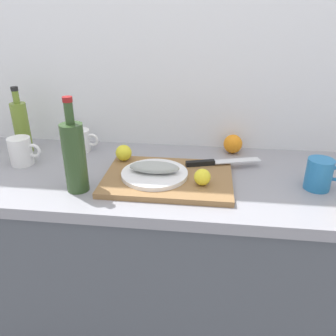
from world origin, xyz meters
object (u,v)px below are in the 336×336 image
object	(u,v)px
olive_oil_bottle	(21,126)
coffee_mug_0	(21,151)
coffee_mug_1	(319,174)
coffee_mug_2	(80,140)
fish_fillet	(154,167)
cutting_board	(168,178)
lemon_0	(124,153)
wine_bottle	(74,156)
white_plate	(155,174)
orange_0	(233,144)
chef_knife	(214,162)

from	to	relation	value
olive_oil_bottle	coffee_mug_0	size ratio (longest dim) A/B	2.19
coffee_mug_1	coffee_mug_2	xyz separation A→B (m)	(-0.92, 0.23, -0.01)
olive_oil_bottle	fish_fillet	bearing A→B (deg)	-19.31
cutting_board	lemon_0	distance (m)	0.22
coffee_mug_2	olive_oil_bottle	bearing A→B (deg)	-171.52
olive_oil_bottle	coffee_mug_1	size ratio (longest dim) A/B	2.19
wine_bottle	coffee_mug_2	bearing A→B (deg)	108.52
white_plate	lemon_0	xyz separation A→B (m)	(-0.14, 0.12, 0.02)
olive_oil_bottle	orange_0	world-z (taller)	olive_oil_bottle
coffee_mug_0	orange_0	world-z (taller)	coffee_mug_0
fish_fillet	coffee_mug_2	bearing A→B (deg)	146.00
fish_fillet	orange_0	world-z (taller)	orange_0
coffee_mug_0	chef_knife	bearing A→B (deg)	3.40
cutting_board	wine_bottle	distance (m)	0.33
fish_fillet	chef_knife	distance (m)	0.24
coffee_mug_0	orange_0	bearing A→B (deg)	14.96
wine_bottle	coffee_mug_2	world-z (taller)	wine_bottle
chef_knife	coffee_mug_0	world-z (taller)	coffee_mug_0
white_plate	fish_fillet	bearing A→B (deg)	-90.00
lemon_0	coffee_mug_2	size ratio (longest dim) A/B	0.48
fish_fillet	wine_bottle	size ratio (longest dim) A/B	0.56
lemon_0	coffee_mug_0	world-z (taller)	coffee_mug_0
white_plate	lemon_0	world-z (taller)	lemon_0
orange_0	coffee_mug_2	bearing A→B (deg)	-175.00
chef_knife	lemon_0	bearing A→B (deg)	164.21
chef_knife	orange_0	distance (m)	0.19
cutting_board	white_plate	world-z (taller)	white_plate
wine_bottle	orange_0	world-z (taller)	wine_bottle
cutting_board	lemon_0	size ratio (longest dim) A/B	7.23
orange_0	coffee_mug_0	bearing A→B (deg)	-165.04
cutting_board	fish_fillet	world-z (taller)	fish_fillet
white_plate	coffee_mug_0	world-z (taller)	coffee_mug_0
cutting_board	coffee_mug_0	size ratio (longest dim) A/B	3.58
white_plate	orange_0	world-z (taller)	orange_0
fish_fillet	coffee_mug_0	distance (m)	0.54
coffee_mug_1	orange_0	xyz separation A→B (m)	(-0.27, 0.29, -0.01)
cutting_board	coffee_mug_2	distance (m)	0.47
white_plate	coffee_mug_2	bearing A→B (deg)	146.00
olive_oil_bottle	orange_0	distance (m)	0.89
cutting_board	coffee_mug_0	xyz separation A→B (m)	(-0.58, 0.07, 0.05)
chef_knife	coffee_mug_1	xyz separation A→B (m)	(0.35, -0.11, 0.03)
cutting_board	coffee_mug_0	bearing A→B (deg)	172.94
olive_oil_bottle	orange_0	bearing A→B (deg)	5.93
fish_fillet	olive_oil_bottle	size ratio (longest dim) A/B	0.64
cutting_board	wine_bottle	xyz separation A→B (m)	(-0.29, -0.10, 0.11)
wine_bottle	coffee_mug_1	size ratio (longest dim) A/B	2.52
olive_oil_bottle	chef_knife	bearing A→B (deg)	-6.02
chef_knife	wine_bottle	size ratio (longest dim) A/B	0.90
orange_0	fish_fillet	bearing A→B (deg)	-133.87
coffee_mug_1	cutting_board	bearing A→B (deg)	-179.54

